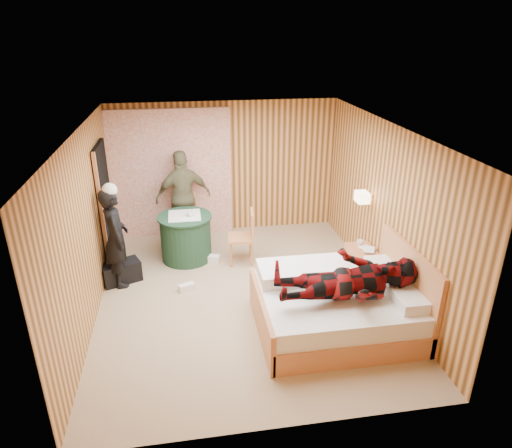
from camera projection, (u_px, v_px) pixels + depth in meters
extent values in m
cube|color=tan|center=(244.00, 295.00, 6.85)|extent=(4.20, 5.00, 0.01)
cube|color=white|center=(242.00, 129.00, 5.86)|extent=(4.20, 5.00, 0.01)
cube|color=#E9A159|center=(225.00, 168.00, 8.62)|extent=(4.20, 0.02, 2.50)
cube|color=#E9A159|center=(86.00, 229.00, 6.05)|extent=(0.02, 5.00, 2.50)
cube|color=#E9A159|center=(385.00, 210.00, 6.67)|extent=(0.02, 5.00, 2.50)
cube|color=white|center=(172.00, 174.00, 8.43)|extent=(2.20, 0.08, 2.40)
cube|color=black|center=(106.00, 207.00, 7.41)|extent=(0.06, 0.90, 2.05)
cylinder|color=gold|center=(367.00, 197.00, 7.04)|extent=(0.18, 0.04, 0.04)
cube|color=beige|center=(362.00, 197.00, 7.03)|extent=(0.18, 0.24, 0.16)
cube|color=#E89A5F|center=(336.00, 318.00, 6.06)|extent=(2.02, 1.61, 0.30)
cube|color=white|center=(337.00, 300.00, 5.95)|extent=(1.96, 1.55, 0.25)
cube|color=#E89A5F|center=(261.00, 317.00, 5.86)|extent=(0.06, 1.61, 0.56)
cube|color=#E89A5F|center=(407.00, 286.00, 6.04)|extent=(0.06, 1.61, 1.11)
cube|color=white|center=(409.00, 298.00, 5.64)|extent=(0.38, 0.55, 0.14)
cube|color=white|center=(384.00, 268.00, 6.34)|extent=(0.38, 0.55, 0.14)
cube|color=white|center=(303.00, 271.00, 6.23)|extent=(1.21, 0.60, 0.18)
cube|color=#E89A5F|center=(361.00, 265.00, 7.17)|extent=(0.40, 0.55, 0.55)
cube|color=#E89A5F|center=(362.00, 255.00, 7.10)|extent=(0.42, 0.57, 0.03)
cylinder|color=#1F4329|center=(186.00, 238.00, 7.80)|extent=(0.85, 0.85, 0.78)
cylinder|color=#1F4329|center=(185.00, 217.00, 7.64)|extent=(0.91, 0.91, 0.03)
cube|color=white|center=(184.00, 216.00, 7.64)|extent=(0.58, 0.58, 0.01)
cube|color=#E89A5F|center=(185.00, 220.00, 8.35)|extent=(0.45, 0.45, 0.05)
cube|color=#E89A5F|center=(185.00, 204.00, 8.43)|extent=(0.42, 0.07, 0.46)
cylinder|color=#E89A5F|center=(176.00, 236.00, 8.28)|extent=(0.04, 0.04, 0.43)
cylinder|color=#E89A5F|center=(195.00, 228.00, 8.62)|extent=(0.04, 0.04, 0.43)
cube|color=#E89A5F|center=(241.00, 238.00, 7.66)|extent=(0.46, 0.46, 0.05)
cube|color=#E89A5F|center=(252.00, 224.00, 7.57)|extent=(0.08, 0.42, 0.46)
cylinder|color=#E89A5F|center=(231.00, 246.00, 7.90)|extent=(0.04, 0.04, 0.43)
cylinder|color=#E89A5F|center=(252.00, 255.00, 7.60)|extent=(0.04, 0.04, 0.43)
cube|color=black|center=(121.00, 272.00, 7.17)|extent=(0.66, 0.52, 0.33)
cube|color=white|center=(187.00, 287.00, 6.97)|extent=(0.26, 0.17, 0.11)
cube|color=white|center=(211.00, 259.00, 7.80)|extent=(0.31, 0.21, 0.13)
imported|color=black|center=(116.00, 238.00, 6.88)|extent=(0.49, 0.64, 1.57)
imported|color=#716F4B|center=(183.00, 197.00, 8.30)|extent=(1.08, 0.63, 1.72)
imported|color=#66090B|center=(350.00, 270.00, 5.56)|extent=(0.86, 0.67, 1.77)
imported|color=white|center=(363.00, 250.00, 7.01)|extent=(0.25, 0.27, 0.02)
imported|color=white|center=(364.00, 249.00, 7.00)|extent=(0.25, 0.27, 0.02)
imported|color=white|center=(359.00, 243.00, 7.16)|extent=(0.11, 0.11, 0.09)
imported|color=white|center=(190.00, 213.00, 7.58)|extent=(0.16, 0.16, 0.10)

